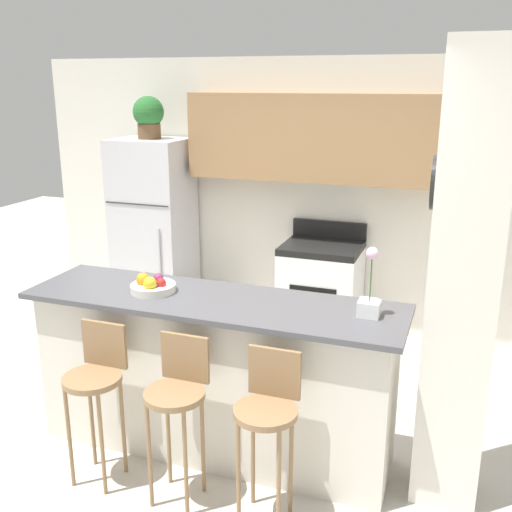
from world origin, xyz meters
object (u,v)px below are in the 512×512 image
bar_stool_left (96,380)px  orchid_vase (370,297)px  bar_stool_right (268,413)px  potted_plant_on_fridge (149,116)px  fruit_bowl (152,286)px  trash_bin (200,311)px  stove_range (321,291)px  refrigerator (154,231)px  bar_stool_mid (178,396)px

bar_stool_left → orchid_vase: (1.49, 0.54, 0.52)m
orchid_vase → bar_stool_right: bearing=-127.7°
potted_plant_on_fridge → fruit_bowl: bearing=-61.0°
trash_bin → stove_range: bearing=10.9°
refrigerator → trash_bin: bearing=-19.5°
stove_range → potted_plant_on_fridge: size_ratio=2.70×
bar_stool_mid → potted_plant_on_fridge: size_ratio=2.45×
refrigerator → stove_range: 1.77m
stove_range → orchid_vase: orchid_vase is taller
potted_plant_on_fridge → fruit_bowl: (1.09, -1.96, -0.92)m
potted_plant_on_fridge → orchid_vase: 3.21m
bar_stool_left → bar_stool_mid: same height
refrigerator → bar_stool_left: size_ratio=1.86×
bar_stool_mid → bar_stool_right: (0.53, 0.00, 0.00)m
orchid_vase → refrigerator: bearing=142.2°
bar_stool_mid → bar_stool_right: 0.53m
fruit_bowl → trash_bin: (-0.52, 1.76, -0.90)m
refrigerator → bar_stool_left: (0.96, -2.44, -0.26)m
refrigerator → orchid_vase: size_ratio=4.45×
stove_range → orchid_vase: bearing=-68.9°
bar_stool_left → bar_stool_right: 1.06m
bar_stool_mid → potted_plant_on_fridge: potted_plant_on_fridge is taller
stove_range → fruit_bowl: fruit_bowl is taller
bar_stool_mid → bar_stool_left: bearing=180.0°
bar_stool_right → fruit_bowl: (-0.94, 0.48, 0.45)m
stove_range → trash_bin: 1.19m
bar_stool_right → refrigerator: bearing=129.7°
bar_stool_left → potted_plant_on_fridge: potted_plant_on_fridge is taller
orchid_vase → bar_stool_left: bearing=-159.9°
bar_stool_mid → bar_stool_right: bearing=0.0°
fruit_bowl → trash_bin: 2.04m
refrigerator → bar_stool_mid: 2.87m
potted_plant_on_fridge → trash_bin: potted_plant_on_fridge is taller
potted_plant_on_fridge → fruit_bowl: potted_plant_on_fridge is taller
bar_stool_right → bar_stool_mid: bearing=180.0°
refrigerator → stove_range: bearing=0.5°
stove_range → bar_stool_right: bearing=-82.7°
fruit_bowl → bar_stool_mid: bearing=-49.9°
trash_bin → orchid_vase: bearing=-42.1°
stove_range → potted_plant_on_fridge: potted_plant_on_fridge is taller
bar_stool_left → bar_stool_mid: size_ratio=1.00×
bar_stool_mid → bar_stool_right: size_ratio=1.00×
trash_bin → bar_stool_left: bearing=-80.1°
refrigerator → fruit_bowl: 2.25m
refrigerator → stove_range: size_ratio=1.68×
stove_range → bar_stool_left: 2.57m
stove_range → bar_stool_right: 2.48m
potted_plant_on_fridge → bar_stool_mid: bearing=-58.5°
potted_plant_on_fridge → orchid_vase: potted_plant_on_fridge is taller
fruit_bowl → trash_bin: size_ratio=0.75×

